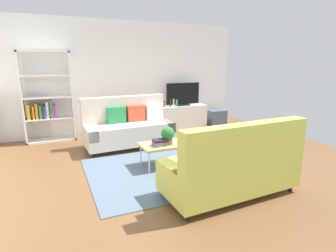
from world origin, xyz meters
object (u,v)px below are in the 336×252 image
object	(u,v)px
bottle_2	(177,103)
coffee_table	(171,144)
couch_green	(232,166)
bottle_0	(170,103)
storage_trunk	(216,117)
bookshelf	(46,101)
tv_console	(182,116)
tv	(183,95)
vase_0	(163,103)
couch_beige	(128,127)
potted_plant	(168,135)
table_book_0	(160,145)
bottle_1	(174,103)

from	to	relation	value
bottle_2	coffee_table	bearing A→B (deg)	-117.50
couch_green	bottle_0	bearing A→B (deg)	75.75
storage_trunk	bookshelf	bearing A→B (deg)	178.52
tv_console	bottle_0	world-z (taller)	bottle_0
tv	bottle_0	bearing A→B (deg)	-177.12
tv	vase_0	bearing A→B (deg)	173.12
bookshelf	bottle_0	world-z (taller)	bookshelf
tv_console	tv	distance (m)	0.63
tv_console	bottle_2	world-z (taller)	bottle_2
tv_console	bottle_0	bearing A→B (deg)	-174.25
couch_beige	potted_plant	world-z (taller)	couch_beige
couch_green	table_book_0	size ratio (longest dim) A/B	8.05
tv	bottle_1	bearing A→B (deg)	-176.19
table_book_0	bottle_0	xyz separation A→B (m)	(1.36, 2.59, 0.31)
tv_console	vase_0	size ratio (longest dim) A/B	8.35
couch_beige	bottle_2	xyz separation A→B (m)	(1.71, 1.10, 0.28)
storage_trunk	table_book_0	distance (m)	3.83
storage_trunk	table_book_0	size ratio (longest dim) A/B	2.17
tv_console	potted_plant	xyz separation A→B (m)	(-1.60, -2.61, 0.27)
table_book_0	bottle_2	xyz separation A→B (m)	(1.55, 2.59, 0.30)
tv_console	storage_trunk	world-z (taller)	tv_console
bottle_0	couch_beige	bearing A→B (deg)	-143.98
potted_plant	tv	bearing A→B (deg)	58.33
table_book_0	bottle_1	size ratio (longest dim) A/B	1.14
storage_trunk	bottle_2	xyz separation A→B (m)	(-1.31, 0.06, 0.51)
table_book_0	bottle_2	distance (m)	3.04
tv_console	vase_0	bearing A→B (deg)	175.07
potted_plant	bottle_0	distance (m)	2.84
couch_green	bottle_0	world-z (taller)	couch_green
bookshelf	potted_plant	size ratio (longest dim) A/B	6.59
bottle_0	vase_0	bearing A→B (deg)	153.79
couch_beige	bookshelf	bearing A→B (deg)	-38.80
vase_0	bottle_2	distance (m)	0.38
bookshelf	vase_0	xyz separation A→B (m)	(2.95, 0.03, -0.25)
storage_trunk	bottle_2	world-z (taller)	bottle_2
table_book_0	coffee_table	bearing A→B (deg)	15.75
coffee_table	vase_0	bearing A→B (deg)	70.21
potted_plant	vase_0	xyz separation A→B (m)	(1.02, 2.66, 0.13)
coffee_table	bottle_2	world-z (taller)	bottle_2
tv	couch_green	bearing A→B (deg)	-107.30
couch_green	tv	world-z (taller)	tv
tv_console	bottle_1	distance (m)	0.52
tv_console	bottle_0	distance (m)	0.59
storage_trunk	table_book_0	bearing A→B (deg)	-138.47
tv_console	table_book_0	bearing A→B (deg)	-123.75
couch_beige	couch_green	xyz separation A→B (m)	(0.68, -2.85, -0.01)
couch_green	storage_trunk	xyz separation A→B (m)	(2.34, 3.89, -0.23)
table_book_0	bottle_2	bearing A→B (deg)	59.08
couch_green	table_book_0	distance (m)	1.45
coffee_table	bottle_2	bearing A→B (deg)	62.50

